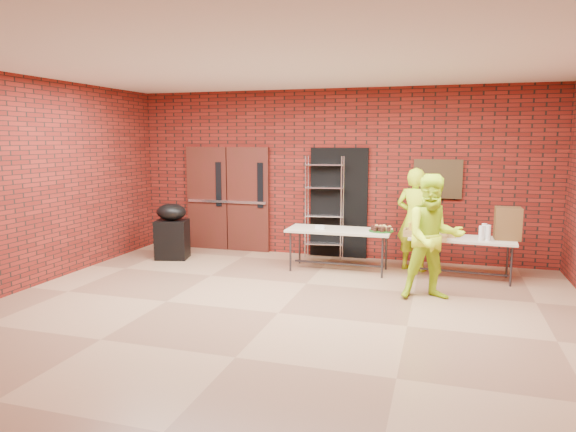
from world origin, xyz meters
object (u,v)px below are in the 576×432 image
(table_left, at_px, (339,233))
(table_right, at_px, (462,241))
(wire_rack, at_px, (324,207))
(volunteer_woman, at_px, (415,219))
(volunteer_man, at_px, (433,237))
(covered_grill, at_px, (172,231))
(coffee_dispenser, at_px, (508,223))

(table_left, distance_m, table_right, 2.01)
(wire_rack, height_order, volunteer_woman, wire_rack)
(volunteer_man, bearing_deg, covered_grill, 149.30)
(volunteer_man, bearing_deg, wire_rack, 117.30)
(wire_rack, height_order, covered_grill, wire_rack)
(wire_rack, relative_size, volunteer_man, 1.09)
(table_left, xyz_separation_m, table_right, (2.01, 0.07, -0.04))
(table_right, height_order, coffee_dispenser, coffee_dispenser)
(coffee_dispenser, relative_size, covered_grill, 0.48)
(coffee_dispenser, bearing_deg, table_left, -176.86)
(volunteer_man, bearing_deg, volunteer_woman, 85.01)
(table_left, distance_m, volunteer_man, 1.99)
(volunteer_woman, bearing_deg, volunteer_man, 120.38)
(table_right, distance_m, volunteer_woman, 0.89)
(wire_rack, bearing_deg, volunteer_man, -54.04)
(table_right, bearing_deg, wire_rack, 164.81)
(coffee_dispenser, relative_size, volunteer_woman, 0.29)
(volunteer_woman, bearing_deg, table_right, 174.43)
(wire_rack, xyz_separation_m, table_left, (0.47, -0.90, -0.31))
(wire_rack, bearing_deg, table_left, -71.03)
(wire_rack, xyz_separation_m, volunteer_man, (2.05, -2.09, -0.08))
(table_left, bearing_deg, coffee_dispenser, 2.96)
(table_right, distance_m, covered_grill, 5.22)
(table_right, distance_m, volunteer_man, 1.36)
(wire_rack, xyz_separation_m, table_right, (2.48, -0.83, -0.35))
(wire_rack, distance_m, table_right, 2.64)
(table_left, height_order, volunteer_woman, volunteer_woman)
(table_right, bearing_deg, volunteer_man, -105.49)
(table_right, bearing_deg, table_left, -174.67)
(wire_rack, distance_m, volunteer_woman, 1.78)
(wire_rack, relative_size, coffee_dispenser, 3.80)
(covered_grill, height_order, volunteer_man, volunteer_man)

